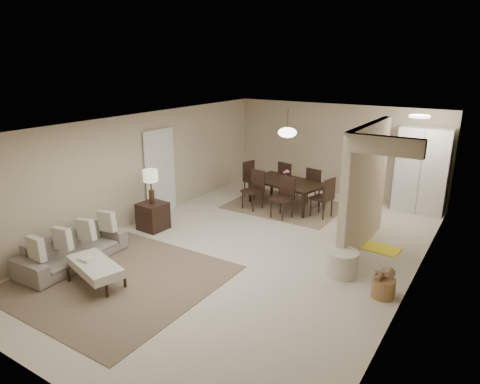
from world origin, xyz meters
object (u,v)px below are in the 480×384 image
Objects in this scene: pantry_cabinet at (422,170)px; ottoman_bench at (95,267)px; dining_table at (285,194)px; sofa at (73,249)px; round_pouf at (342,263)px; wicker_basket at (383,288)px; side_table at (153,216)px.

pantry_cabinet reaches higher than ottoman_bench.
pantry_cabinet reaches higher than dining_table.
pantry_cabinet is 8.12m from sofa.
pantry_cabinet is 4.35m from round_pouf.
side_table is at bearing 178.26° from wicker_basket.
wicker_basket is (5.16, 1.90, -0.14)m from sofa.
sofa is at bearing -98.11° from dining_table.
sofa is at bearing -126.41° from pantry_cabinet.
wicker_basket is (0.36, -4.60, -0.89)m from pantry_cabinet.
round_pouf is at bearing -36.06° from dining_table.
ottoman_bench is 2.19× the size of round_pouf.
dining_table is at bearing 132.07° from round_pouf.
ottoman_bench is 3.38× the size of wicker_basket.
sofa is at bearing 179.04° from ottoman_bench.
ottoman_bench is 2.05× the size of side_table.
sofa reaches higher than round_pouf.
wicker_basket is at bearing 43.81° from ottoman_bench.
round_pouf is 3.75m from dining_table.
sofa is 5.36m from dining_table.
pantry_cabinet is at bearing 94.49° from wicker_basket.
ottoman_bench is 4.22m from round_pouf.
ottoman_bench is (0.98, -0.30, 0.03)m from sofa.
dining_table reaches higher than round_pouf.
ottoman_bench is at bearing -142.73° from round_pouf.
ottoman_bench is (-3.82, -6.81, -0.72)m from pantry_cabinet.
sofa reaches higher than ottoman_bench.
pantry_cabinet is 7.84m from ottoman_bench.
side_table is at bearing -4.05° from sofa.
dining_table reaches higher than ottoman_bench.
sofa is at bearing -159.75° from wicker_basket.
wicker_basket is 4.58m from dining_table.
dining_table is at bearing 96.96° from ottoman_bench.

